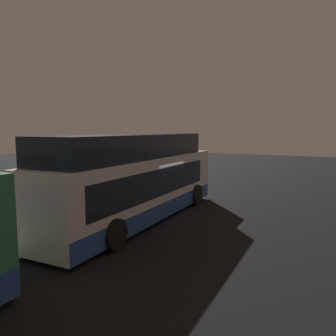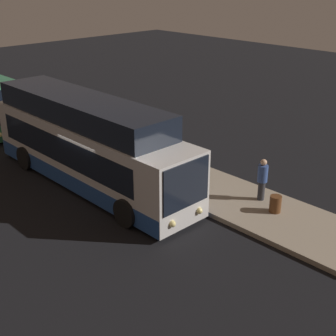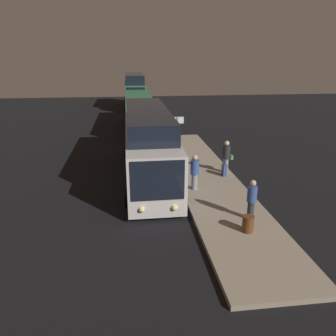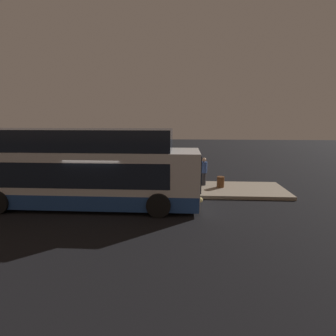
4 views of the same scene
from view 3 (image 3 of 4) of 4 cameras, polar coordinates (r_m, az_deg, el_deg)
name	(u,v)px [view 3 (image 3 of 4)]	position (r m, az deg, el deg)	size (l,w,h in m)	color
ground	(148,181)	(18.10, -3.59, -2.33)	(80.00, 80.00, 0.00)	black
platform	(205,177)	(18.53, 6.50, -1.59)	(20.00, 3.30, 0.19)	gray
bus_lead	(148,147)	(18.55, -3.48, 3.68)	(11.46, 2.75, 3.79)	silver
bus_second	(139,112)	(31.34, -5.10, 9.63)	(11.96, 2.72, 3.04)	#2D704C
bus_third	(135,93)	(44.50, -5.82, 12.88)	(10.32, 2.78, 4.30)	#2D704C
passenger_boarding	(252,198)	(13.68, 14.37, -5.14)	(0.52, 0.52, 1.71)	#2D2D33
passenger_waiting	(226,156)	(18.87, 10.14, 2.13)	(0.43, 0.60, 1.87)	gray
passenger_with_bags	(195,171)	(16.27, 4.68, -0.54)	(0.55, 0.55, 1.79)	gray
suitcase	(224,170)	(18.55, 9.77, -0.32)	(0.44, 0.20, 0.91)	#334C7F
sign_post	(177,131)	(21.36, 1.57, 6.45)	(0.10, 0.86, 2.72)	#4C4C51
trash_bin	(248,224)	(12.97, 13.77, -9.43)	(0.44, 0.44, 0.65)	#593319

